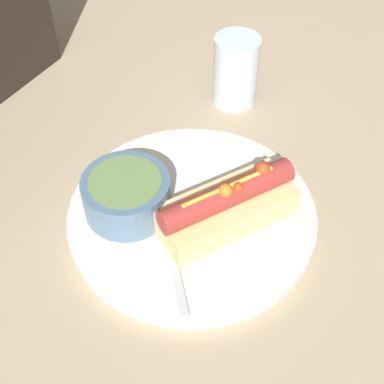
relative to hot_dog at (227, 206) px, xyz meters
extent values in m
plane|color=tan|center=(-0.01, 0.04, -0.04)|extent=(4.00, 4.00, 0.00)
cylinder|color=white|center=(-0.01, 0.04, -0.03)|extent=(0.28, 0.28, 0.01)
cube|color=#E5C17F|center=(0.00, 0.00, -0.01)|extent=(0.16, 0.13, 0.03)
cylinder|color=#9E332D|center=(0.00, 0.00, 0.02)|extent=(0.15, 0.10, 0.03)
sphere|color=orange|center=(-0.01, 0.00, 0.03)|extent=(0.01, 0.01, 0.01)
sphere|color=#C63F1E|center=(0.00, -0.01, 0.03)|extent=(0.01, 0.01, 0.01)
sphere|color=#C63F1E|center=(0.04, -0.02, 0.03)|extent=(0.02, 0.02, 0.02)
cylinder|color=gold|center=(0.00, 0.00, 0.03)|extent=(0.10, 0.06, 0.01)
cylinder|color=slate|center=(-0.04, 0.10, 0.00)|extent=(0.10, 0.10, 0.05)
cylinder|color=#66844C|center=(-0.04, 0.10, 0.02)|extent=(0.08, 0.08, 0.01)
cube|color=#B7B7BC|center=(-0.09, 0.01, -0.02)|extent=(0.08, 0.07, 0.00)
ellipsoid|color=#B7B7BC|center=(-0.03, 0.06, -0.02)|extent=(0.05, 0.05, 0.01)
cylinder|color=silver|center=(0.21, 0.10, 0.01)|extent=(0.06, 0.06, 0.10)
camera|label=1|loc=(-0.34, -0.16, 0.43)|focal=50.00mm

